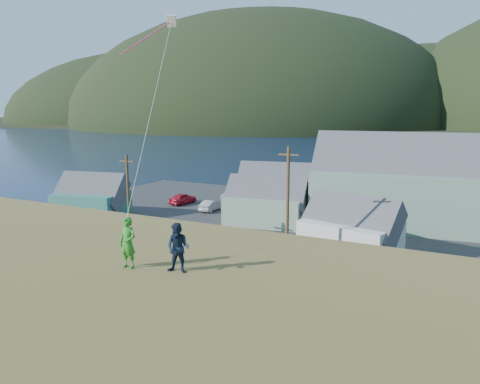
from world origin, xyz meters
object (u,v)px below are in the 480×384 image
object	(u,v)px
wharf	(340,187)
shed_teal	(91,197)
kite_flyer_green	(128,243)
kite_flyer_navy	(178,248)
shed_white	(351,229)
shed_palegreen_far	(275,184)
shed_palegreen_near	(266,203)

from	to	relation	value
wharf	shed_teal	world-z (taller)	shed_teal
kite_flyer_green	kite_flyer_navy	size ratio (longest dim) A/B	1.05
shed_white	shed_palegreen_far	world-z (taller)	shed_palegreen_far
shed_palegreen_far	kite_flyer_green	distance (m)	47.51
wharf	kite_flyer_navy	bearing A→B (deg)	-80.42
shed_palegreen_near	kite_flyer_green	distance (m)	35.62
kite_flyer_green	kite_flyer_navy	world-z (taller)	kite_flyer_green
kite_flyer_green	wharf	bearing A→B (deg)	98.32
shed_palegreen_near	shed_white	xyz separation A→B (m)	(11.05, -7.22, 0.04)
wharf	shed_palegreen_near	xyz separation A→B (m)	(-1.48, -25.30, 1.97)
wharf	shed_palegreen_far	distance (m)	14.96
shed_palegreen_near	shed_palegreen_far	bearing A→B (deg)	100.23
kite_flyer_navy	kite_flyer_green	bearing A→B (deg)	-177.78
kite_flyer_green	shed_teal	bearing A→B (deg)	136.90
kite_flyer_green	kite_flyer_navy	distance (m)	1.84
shed_white	shed_palegreen_near	bearing A→B (deg)	160.00
wharf	kite_flyer_navy	world-z (taller)	kite_flyer_navy
shed_white	kite_flyer_navy	distance (m)	26.80
shed_palegreen_far	kite_flyer_green	world-z (taller)	kite_flyer_green
shed_teal	shed_white	bearing A→B (deg)	-13.65
shed_palegreen_near	kite_flyer_navy	xyz separation A→B (m)	(11.39, -33.43, 5.63)
wharf	shed_white	xyz separation A→B (m)	(9.58, -32.53, 2.02)
shed_teal	kite_flyer_navy	xyz separation A→B (m)	(30.96, -27.37, 5.68)
wharf	shed_teal	bearing A→B (deg)	-123.86
shed_palegreen_near	kite_flyer_navy	size ratio (longest dim) A/B	5.58
shed_palegreen_near	shed_palegreen_far	distance (m)	12.03
shed_palegreen_near	kite_flyer_navy	bearing A→B (deg)	-79.03
kite_flyer_green	kite_flyer_navy	bearing A→B (deg)	13.04
shed_white	shed_palegreen_far	size ratio (longest dim) A/B	0.84
shed_palegreen_near	wharf	bearing A→B (deg)	78.82
shed_palegreen_near	kite_flyer_green	world-z (taller)	kite_flyer_green
shed_teal	wharf	bearing A→B (deg)	44.67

